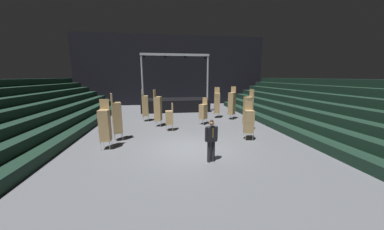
# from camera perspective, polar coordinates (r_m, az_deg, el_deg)

# --- Properties ---
(ground_plane) EXTENTS (22.00, 30.00, 0.10)m
(ground_plane) POSITION_cam_1_polar(r_m,az_deg,el_deg) (9.26, -0.74, -10.04)
(ground_plane) COLOR #515459
(arena_end_wall) EXTENTS (22.00, 0.30, 8.00)m
(arena_end_wall) POSITION_cam_1_polar(r_m,az_deg,el_deg) (23.59, -5.72, 12.84)
(arena_end_wall) COLOR black
(arena_end_wall) RESTS_ON ground_plane
(bleacher_bank_right) EXTENTS (5.25, 24.00, 3.15)m
(bleacher_bank_right) POSITION_cam_1_polar(r_m,az_deg,el_deg) (13.59, 36.21, 1.72)
(bleacher_bank_right) COLOR black
(bleacher_bank_right) RESTS_ON ground_plane
(stage_riser) EXTENTS (6.41, 2.71, 5.31)m
(stage_riser) POSITION_cam_1_polar(r_m,az_deg,el_deg) (19.19, -4.88, 3.25)
(stage_riser) COLOR black
(stage_riser) RESTS_ON ground_plane
(man_with_tie) EXTENTS (0.57, 0.34, 1.70)m
(man_with_tie) POSITION_cam_1_polar(r_m,az_deg,el_deg) (7.60, 5.71, -6.83)
(man_with_tie) COLOR black
(man_with_tie) RESTS_ON ground_plane
(chair_stack_front_left) EXTENTS (0.57, 0.57, 2.48)m
(chair_stack_front_left) POSITION_cam_1_polar(r_m,az_deg,el_deg) (10.76, -21.19, -0.64)
(chair_stack_front_left) COLOR #B2B5BA
(chair_stack_front_left) RESTS_ON ground_plane
(chair_stack_front_right) EXTENTS (0.50, 0.50, 2.56)m
(chair_stack_front_right) POSITION_cam_1_polar(r_m,az_deg,el_deg) (12.37, 16.13, 1.34)
(chair_stack_front_right) COLOR #B2B5BA
(chair_stack_front_right) RESTS_ON ground_plane
(chair_stack_mid_left) EXTENTS (0.48, 0.48, 2.05)m
(chair_stack_mid_left) POSITION_cam_1_polar(r_m,az_deg,el_deg) (10.59, 16.35, -1.68)
(chair_stack_mid_left) COLOR #B2B5BA
(chair_stack_mid_left) RESTS_ON ground_plane
(chair_stack_mid_right) EXTENTS (0.62, 0.62, 1.88)m
(chair_stack_mid_right) POSITION_cam_1_polar(r_m,az_deg,el_deg) (13.56, 3.33, 1.15)
(chair_stack_mid_right) COLOR #B2B5BA
(chair_stack_mid_right) RESTS_ON ground_plane
(chair_stack_mid_centre) EXTENTS (0.47, 0.47, 1.71)m
(chair_stack_mid_centre) POSITION_cam_1_polar(r_m,az_deg,el_deg) (12.04, -6.64, -0.59)
(chair_stack_mid_centre) COLOR #B2B5BA
(chair_stack_mid_centre) RESTS_ON ground_plane
(chair_stack_rear_left) EXTENTS (0.62, 0.62, 2.56)m
(chair_stack_rear_left) POSITION_cam_1_polar(r_m,az_deg,el_deg) (15.41, 11.60, 3.42)
(chair_stack_rear_left) COLOR #B2B5BA
(chair_stack_rear_left) RESTS_ON ground_plane
(chair_stack_rear_right) EXTENTS (0.45, 0.45, 2.31)m
(chair_stack_rear_right) POSITION_cam_1_polar(r_m,az_deg,el_deg) (9.69, -24.21, -2.63)
(chair_stack_rear_right) COLOR #B2B5BA
(chair_stack_rear_right) RESTS_ON ground_plane
(chair_stack_rear_centre) EXTENTS (0.46, 0.46, 2.39)m
(chair_stack_rear_centre) POSITION_cam_1_polar(r_m,az_deg,el_deg) (14.89, -13.60, 2.75)
(chair_stack_rear_centre) COLOR #B2B5BA
(chair_stack_rear_centre) RESTS_ON ground_plane
(chair_stack_aisle_left) EXTENTS (0.54, 0.54, 2.48)m
(chair_stack_aisle_left) POSITION_cam_1_polar(r_m,az_deg,el_deg) (13.15, -10.00, 1.99)
(chair_stack_aisle_left) COLOR #B2B5BA
(chair_stack_aisle_left) RESTS_ON ground_plane
(chair_stack_aisle_right) EXTENTS (0.52, 0.52, 2.48)m
(chair_stack_aisle_right) POSITION_cam_1_polar(r_m,az_deg,el_deg) (15.80, 7.34, 3.60)
(chair_stack_aisle_right) COLOR #B2B5BA
(chair_stack_aisle_right) RESTS_ON ground_plane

